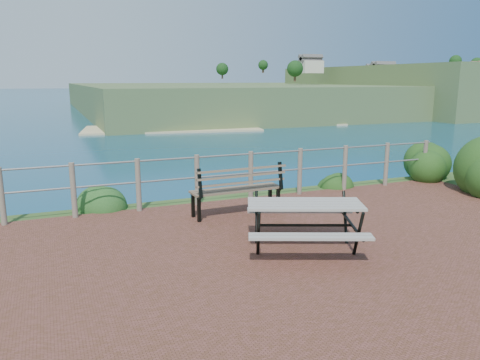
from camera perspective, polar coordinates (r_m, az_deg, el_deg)
The scene contains 9 objects.
ground at distance 6.93m, azimuth 12.62°, elevation -8.88°, with size 10.00×7.00×0.12m, color brown.
ocean at distance 205.31m, azimuth -21.70°, elevation 10.67°, with size 1200.00×1200.00×0.00m, color navy.
safety_railing at distance 9.59m, azimuth 1.33°, elevation 0.87°, with size 9.40×0.10×1.00m.
distant_bay at distance 272.95m, azimuth 18.36°, elevation 10.76°, with size 290.00×232.36×24.00m.
picnic_table at distance 6.88m, azimuth 7.86°, elevation -4.93°, with size 1.78×1.33×0.69m.
park_bench at distance 8.50m, azimuth -0.45°, elevation -0.22°, with size 1.71×0.49×0.96m.
shrub_right_edge at distance 12.77m, azimuth 21.87°, elevation 0.22°, with size 1.05×1.05×1.50m, color #1F4214.
shrub_lip_west at distance 9.50m, azimuth -16.53°, elevation -3.32°, with size 0.86×0.86×0.64m, color #1F501E.
shrub_lip_east at distance 11.23m, azimuth 11.76°, elevation -0.71°, with size 0.73×0.73×0.45m, color #1F4214.
Camera 1 is at (-3.78, -5.26, 2.46)m, focal length 35.00 mm.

